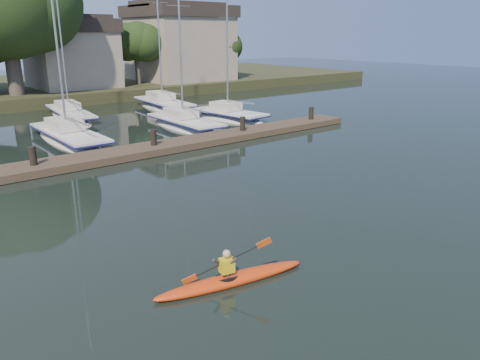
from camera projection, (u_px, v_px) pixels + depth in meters
ground at (319, 270)px, 12.27m from camera, size 160.00×160.00×0.00m
kayak at (231, 278)px, 11.58m from camera, size 4.11×1.37×1.31m
dock at (99, 158)px, 22.53m from camera, size 34.00×2.00×1.80m
sailboat_2 at (70, 145)px, 26.78m from camera, size 2.28×9.35×15.44m
sailboat_3 at (185, 131)px, 30.66m from camera, size 2.40×8.18×13.09m
sailboat_4 at (230, 122)px, 33.59m from camera, size 2.90×7.33×12.14m
sailboat_6 at (71, 120)px, 34.29m from camera, size 3.06×9.60×15.00m
sailboat_7 at (164, 111)px, 38.48m from camera, size 3.14×9.03×14.27m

